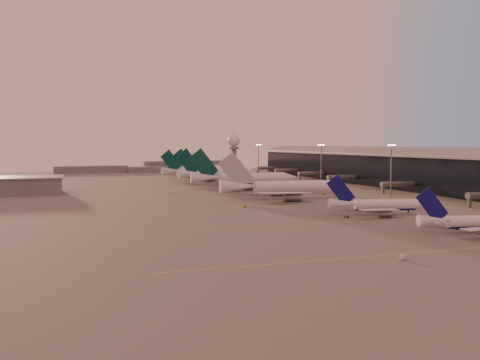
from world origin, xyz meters
name	(u,v)px	position (x,y,z in m)	size (l,w,h in m)	color
ground	(340,228)	(0.00, 0.00, 0.00)	(700.00, 700.00, 0.00)	#5C5959
taxiway_markings	(337,203)	(30.00, 56.00, 0.01)	(180.00, 185.25, 0.02)	#D9CD4C
terminal	(413,169)	(107.88, 110.09, 10.52)	(57.00, 362.00, 23.04)	black
radar_tower	(234,151)	(5.00, 120.00, 20.95)	(6.40, 6.40, 31.10)	slate
mast_b	(391,169)	(55.00, 55.00, 13.74)	(3.60, 0.56, 25.00)	slate
mast_c	(321,165)	(50.00, 110.00, 13.74)	(3.60, 0.56, 25.00)	slate
mast_d	(258,160)	(48.00, 200.00, 13.74)	(3.60, 0.56, 25.00)	slate
distant_horizon	(163,167)	(2.62, 325.14, 3.89)	(165.00, 37.50, 9.00)	slate
narrowbody_near	(474,224)	(31.25, -18.54, 2.62)	(32.53, 25.66, 12.91)	silver
narrowbody_mid	(378,206)	(27.04, 21.75, 2.86)	(35.51, 28.00, 14.12)	silver
widebody_white	(286,191)	(16.77, 79.08, 3.69)	(60.45, 48.18, 21.30)	silver
greentail_a	(245,181)	(16.86, 136.88, 3.96)	(61.69, 49.67, 22.40)	silver
greentail_b	(220,176)	(14.92, 181.01, 3.92)	(58.95, 46.84, 22.21)	silver
greentail_c	(200,173)	(11.23, 221.26, 3.70)	(56.93, 45.51, 20.95)	silver
greentail_d	(209,171)	(26.91, 254.77, 3.76)	(57.86, 46.24, 21.30)	silver
gsv_truck_a	(404,255)	(-7.25, -40.01, 1.08)	(5.44, 2.54, 2.12)	silver
gsv_tug_mid	(347,217)	(12.41, 17.94, 0.44)	(3.42, 3.31, 0.85)	#505255
gsv_truck_b	(424,202)	(61.37, 41.06, 1.05)	(5.42, 3.76, 2.06)	silver
gsv_truck_c	(245,204)	(-10.65, 55.16, 1.17)	(6.03, 3.56, 2.30)	gold
gsv_catering_b	(362,194)	(50.61, 70.84, 2.02)	(5.37, 3.67, 4.04)	silver
gsv_truck_d	(171,191)	(-28.22, 119.63, 0.95)	(2.96, 4.92, 1.87)	silver
gsv_tug_hangar	(282,183)	(48.26, 158.65, 0.44)	(3.47, 3.16, 0.85)	gold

